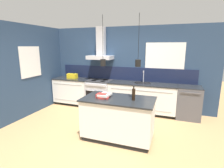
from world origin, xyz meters
name	(u,v)px	position (x,y,z in m)	size (l,w,h in m)	color
ground_plane	(100,133)	(0.00, 0.00, 0.00)	(16.00, 16.00, 0.00)	#A87F51
wall_back	(123,66)	(-0.04, 2.00, 1.35)	(5.60, 2.19, 2.60)	navy
wall_left	(34,70)	(-2.43, 0.70, 1.30)	(0.08, 3.80, 2.60)	navy
counter_run_left	(73,91)	(-1.74, 1.69, 0.46)	(1.25, 0.64, 0.91)	black
counter_run_sink	(142,98)	(0.67, 1.69, 0.46)	(2.01, 0.64, 1.27)	black
oven_range	(100,94)	(-0.73, 1.69, 0.46)	(0.80, 0.66, 0.91)	#B5B5BA
dishwasher	(189,102)	(1.98, 1.69, 0.46)	(0.63, 0.65, 0.91)	#4C4C51
kitchen_island	(118,118)	(0.46, -0.03, 0.46)	(1.53, 0.85, 0.91)	black
bottle_on_island	(134,94)	(0.79, -0.04, 1.04)	(0.07, 0.07, 0.30)	black
book_stack	(105,96)	(0.16, -0.06, 0.95)	(0.26, 0.33, 0.08)	#B2332D
red_supply_box	(102,96)	(0.11, -0.09, 0.95)	(0.22, 0.18, 0.08)	red
yellow_toolbox	(72,76)	(-1.74, 1.69, 0.99)	(0.34, 0.18, 0.19)	gold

